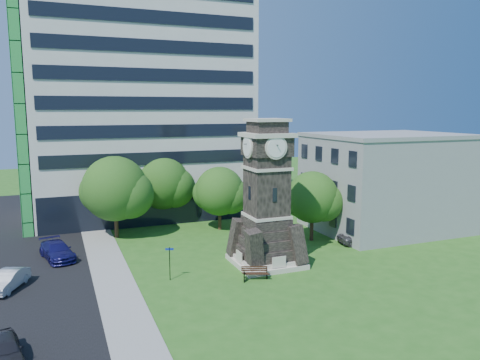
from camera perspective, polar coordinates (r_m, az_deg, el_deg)
name	(u,v)px	position (r m, az deg, el deg)	size (l,w,h in m)	color
ground	(242,276)	(37.45, 0.24, -11.63)	(160.00, 160.00, 0.00)	#2A5F1B
sidewalk	(110,271)	(39.92, -15.55, -10.61)	(3.00, 70.00, 0.06)	gray
clock_tower	(266,203)	(38.93, 3.25, -2.77)	(5.40, 5.40, 12.22)	beige
office_tall	(139,99)	(59.27, -12.22, 9.66)	(26.20, 15.11, 28.60)	silver
office_low	(385,182)	(52.94, 17.31, -0.19)	(15.20, 12.20, 10.40)	gray
car_street_south	(4,351)	(28.26, -26.81, -18.06)	(1.68, 4.17, 1.42)	black
car_street_mid	(8,280)	(38.54, -26.46, -10.89)	(1.46, 4.18, 1.38)	#B0B2B8
car_street_north	(57,251)	(44.14, -21.40, -8.04)	(2.12, 5.21, 1.51)	#141353
car_east_lot	(360,238)	(47.23, 14.45, -6.81)	(2.02, 4.38, 1.22)	#46454A
park_bench	(255,273)	(36.58, 1.87, -11.22)	(2.01, 0.54, 1.04)	black
street_sign	(170,259)	(36.51, -8.57, -9.56)	(0.63, 0.06, 2.61)	black
tree_nw	(116,191)	(48.68, -14.89, -1.25)	(7.22, 6.57, 8.35)	#332114
tree_nc	(162,184)	(54.14, -9.43, -0.46)	(7.02, 6.38, 7.90)	#332114
tree_ne	(220,193)	(50.31, -2.43, -1.55)	(5.80, 5.27, 6.88)	#332114
tree_east	(313,199)	(46.72, 8.88, -2.28)	(5.63, 5.12, 6.94)	#332114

